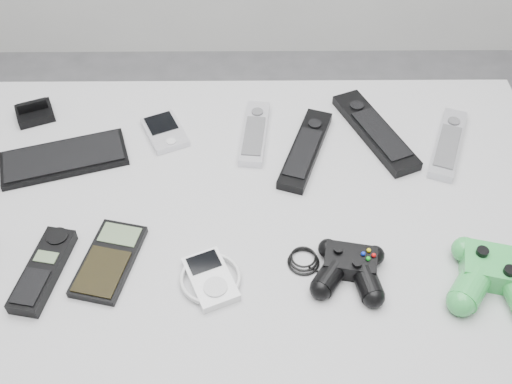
{
  "coord_description": "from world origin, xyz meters",
  "views": [
    {
      "loc": [
        0.06,
        -0.67,
        1.63
      ],
      "look_at": [
        0.07,
        0.09,
        0.81
      ],
      "focal_mm": 42.0,
      "sensor_mm": 36.0,
      "label": 1
    }
  ],
  "objects_px": {
    "remote_silver_b": "(448,143)",
    "desk": "(253,226)",
    "pda": "(165,131)",
    "cordless_handset": "(43,270)",
    "calculator": "(109,260)",
    "controller_green": "(497,275)",
    "remote_black_a": "(306,149)",
    "pda_keyboard": "(64,158)",
    "remote_black_b": "(375,131)",
    "mp3_player": "(210,278)",
    "remote_silver_a": "(255,132)",
    "controller_black": "(350,267)"
  },
  "relations": [
    {
      "from": "remote_silver_b",
      "to": "desk",
      "type": "bearing_deg",
      "value": -137.73
    },
    {
      "from": "pda",
      "to": "cordless_handset",
      "type": "height_order",
      "value": "cordless_handset"
    },
    {
      "from": "cordless_handset",
      "to": "calculator",
      "type": "distance_m",
      "value": 0.11
    },
    {
      "from": "desk",
      "to": "controller_green",
      "type": "bearing_deg",
      "value": -24.83
    },
    {
      "from": "remote_black_a",
      "to": "calculator",
      "type": "bearing_deg",
      "value": -123.35
    },
    {
      "from": "pda",
      "to": "controller_green",
      "type": "xyz_separation_m",
      "value": [
        0.58,
        -0.38,
        0.02
      ]
    },
    {
      "from": "pda_keyboard",
      "to": "controller_green",
      "type": "relative_size",
      "value": 1.46
    },
    {
      "from": "controller_green",
      "to": "remote_black_a",
      "type": "bearing_deg",
      "value": 146.52
    },
    {
      "from": "controller_green",
      "to": "desk",
      "type": "bearing_deg",
      "value": 169.31
    },
    {
      "from": "remote_black_a",
      "to": "controller_green",
      "type": "height_order",
      "value": "controller_green"
    },
    {
      "from": "remote_black_a",
      "to": "remote_silver_b",
      "type": "xyz_separation_m",
      "value": [
        0.29,
        0.02,
        -0.0
      ]
    },
    {
      "from": "controller_green",
      "to": "remote_black_b",
      "type": "bearing_deg",
      "value": 125.35
    },
    {
      "from": "remote_black_b",
      "to": "mp3_player",
      "type": "height_order",
      "value": "remote_black_b"
    },
    {
      "from": "remote_black_b",
      "to": "cordless_handset",
      "type": "height_order",
      "value": "cordless_handset"
    },
    {
      "from": "desk",
      "to": "remote_black_b",
      "type": "xyz_separation_m",
      "value": [
        0.25,
        0.19,
        0.08
      ]
    },
    {
      "from": "pda_keyboard",
      "to": "mp3_player",
      "type": "bearing_deg",
      "value": -60.99
    },
    {
      "from": "remote_silver_b",
      "to": "controller_green",
      "type": "relative_size",
      "value": 1.25
    },
    {
      "from": "pda_keyboard",
      "to": "controller_green",
      "type": "height_order",
      "value": "controller_green"
    },
    {
      "from": "pda_keyboard",
      "to": "remote_silver_b",
      "type": "relative_size",
      "value": 1.17
    },
    {
      "from": "remote_black_a",
      "to": "calculator",
      "type": "height_order",
      "value": "remote_black_a"
    },
    {
      "from": "pda",
      "to": "mp3_player",
      "type": "bearing_deg",
      "value": -97.8
    },
    {
      "from": "remote_silver_a",
      "to": "remote_black_b",
      "type": "height_order",
      "value": "remote_black_b"
    },
    {
      "from": "mp3_player",
      "to": "remote_silver_a",
      "type": "bearing_deg",
      "value": 54.99
    },
    {
      "from": "remote_silver_a",
      "to": "remote_black_a",
      "type": "distance_m",
      "value": 0.11
    },
    {
      "from": "calculator",
      "to": "pda_keyboard",
      "type": "bearing_deg",
      "value": 130.31
    },
    {
      "from": "pda",
      "to": "remote_black_a",
      "type": "relative_size",
      "value": 0.48
    },
    {
      "from": "pda",
      "to": "controller_green",
      "type": "height_order",
      "value": "controller_green"
    },
    {
      "from": "desk",
      "to": "controller_black",
      "type": "distance_m",
      "value": 0.25
    },
    {
      "from": "cordless_handset",
      "to": "controller_green",
      "type": "distance_m",
      "value": 0.75
    },
    {
      "from": "remote_silver_b",
      "to": "controller_green",
      "type": "xyz_separation_m",
      "value": [
        -0.0,
        -0.34,
        0.02
      ]
    },
    {
      "from": "pda",
      "to": "calculator",
      "type": "height_order",
      "value": "pda"
    },
    {
      "from": "remote_black_a",
      "to": "controller_black",
      "type": "height_order",
      "value": "controller_black"
    },
    {
      "from": "remote_silver_b",
      "to": "mp3_player",
      "type": "height_order",
      "value": "remote_silver_b"
    },
    {
      "from": "calculator",
      "to": "pda",
      "type": "bearing_deg",
      "value": 92.23
    },
    {
      "from": "desk",
      "to": "calculator",
      "type": "bearing_deg",
      "value": -151.12
    },
    {
      "from": "remote_silver_b",
      "to": "remote_black_a",
      "type": "bearing_deg",
      "value": -155.46
    },
    {
      "from": "remote_black_b",
      "to": "controller_black",
      "type": "distance_m",
      "value": 0.36
    },
    {
      "from": "calculator",
      "to": "controller_black",
      "type": "bearing_deg",
      "value": 9.47
    },
    {
      "from": "remote_silver_b",
      "to": "cordless_handset",
      "type": "distance_m",
      "value": 0.81
    },
    {
      "from": "remote_silver_b",
      "to": "controller_black",
      "type": "height_order",
      "value": "controller_black"
    },
    {
      "from": "pda",
      "to": "calculator",
      "type": "bearing_deg",
      "value": -125.55
    },
    {
      "from": "desk",
      "to": "cordless_handset",
      "type": "height_order",
      "value": "cordless_handset"
    },
    {
      "from": "desk",
      "to": "calculator",
      "type": "distance_m",
      "value": 0.29
    },
    {
      "from": "remote_black_b",
      "to": "controller_black",
      "type": "relative_size",
      "value": 1.23
    },
    {
      "from": "remote_black_a",
      "to": "remote_black_b",
      "type": "bearing_deg",
      "value": 38.85
    },
    {
      "from": "remote_black_a",
      "to": "desk",
      "type": "bearing_deg",
      "value": -109.02
    },
    {
      "from": "mp3_player",
      "to": "pda",
      "type": "bearing_deg",
      "value": 83.61
    },
    {
      "from": "remote_black_b",
      "to": "controller_green",
      "type": "height_order",
      "value": "controller_green"
    },
    {
      "from": "remote_black_a",
      "to": "remote_silver_b",
      "type": "relative_size",
      "value": 1.11
    },
    {
      "from": "remote_black_b",
      "to": "calculator",
      "type": "xyz_separation_m",
      "value": [
        -0.5,
        -0.33,
        -0.0
      ]
    }
  ]
}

